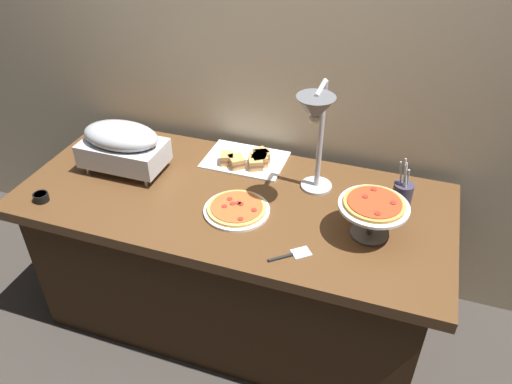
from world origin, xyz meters
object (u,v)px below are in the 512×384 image
Objects in this scene: pizza_plate_center at (373,208)px; sandwich_platter at (249,160)px; chafing_dish at (122,145)px; heat_lamp at (316,119)px; serving_spatula at (291,255)px; pizza_plate_front at (237,209)px; utensil_holder at (402,194)px; sauce_cup_near at (41,197)px.

pizza_plate_center is 0.71× the size of sandwich_platter.
pizza_plate_center is at bearing -4.80° from chafing_dish.
chafing_dish is at bearing -178.11° from heat_lamp.
sandwich_platter is at bearing 151.80° from pizza_plate_center.
pizza_plate_center reaches higher than serving_spatula.
pizza_plate_center is at bearing -28.20° from sandwich_platter.
sandwich_platter reaches higher than pizza_plate_front.
sandwich_platter is at bearing 171.92° from utensil_holder.
pizza_plate_center is (1.16, -0.10, -0.01)m from chafing_dish.
sauce_cup_near is (-1.11, -0.36, -0.38)m from heat_lamp.
sauce_cup_near is at bearing -161.74° from heat_lamp.
chafing_dish is 0.74× the size of heat_lamp.
pizza_plate_front is (-0.28, -0.16, -0.39)m from heat_lamp.
serving_spatula is at bearing -32.67° from pizza_plate_front.
pizza_plate_center reaches higher than sandwich_platter.
utensil_holder reaches higher than pizza_plate_front.
pizza_plate_front is 1.23× the size of utensil_holder.
sandwich_platter is (-0.63, 0.34, -0.11)m from pizza_plate_center.
sandwich_platter is 1.69× the size of utensil_holder.
chafing_dish is at bearing 160.52° from serving_spatula.
utensil_holder is at bearing 22.43° from pizza_plate_front.
heat_lamp reaches higher than sauce_cup_near.
sandwich_platter is 0.95m from sauce_cup_near.
chafing_dish is 1.00× the size of sandwich_platter.
chafing_dish is at bearing -155.73° from sandwich_platter.
chafing_dish is 0.96m from serving_spatula.
heat_lamp is at bearing -30.77° from sandwich_platter.
sauce_cup_near reaches higher than pizza_plate_front.
sauce_cup_near is at bearing -179.13° from serving_spatula.
pizza_plate_front is 0.85m from sauce_cup_near.
serving_spatula is (0.02, -0.35, -0.40)m from heat_lamp.
chafing_dish reaches higher than pizza_plate_front.
heat_lamp is 3.39× the size of serving_spatula.
utensil_holder reaches higher than serving_spatula.
pizza_plate_center reaches higher than pizza_plate_front.
pizza_plate_center is at bearing -24.71° from heat_lamp.
sauce_cup_near is 0.28× the size of utensil_holder.
pizza_plate_center is at bearing -112.74° from utensil_holder.
utensil_holder is at bearing 67.26° from pizza_plate_center.
serving_spatula is at bearing 0.87° from sauce_cup_near.
heat_lamp is 0.56m from sandwich_platter.
heat_lamp is 0.53m from serving_spatula.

